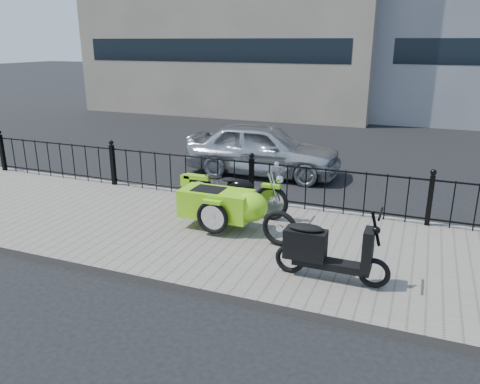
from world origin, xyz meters
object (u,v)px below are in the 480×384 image
at_px(motorcycle_sidecar, 228,202).
at_px(scooter, 323,251).
at_px(spare_tire, 280,228).
at_px(sedan_car, 263,149).

relative_size(motorcycle_sidecar, scooter, 1.38).
distance_m(motorcycle_sidecar, scooter, 2.44).
distance_m(motorcycle_sidecar, spare_tire, 1.24).
bearing_deg(motorcycle_sidecar, spare_tire, -23.07).
bearing_deg(sedan_car, scooter, -154.53).
relative_size(scooter, spare_tire, 2.65).
distance_m(scooter, sedan_car, 6.00).
relative_size(scooter, sedan_car, 0.41).
height_order(spare_tire, sedan_car, sedan_car).
bearing_deg(spare_tire, sedan_car, 112.34).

